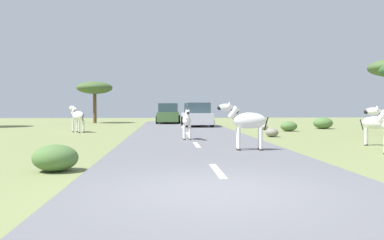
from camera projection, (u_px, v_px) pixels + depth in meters
ground_plane at (215, 193)px, 6.85m from camera, size 90.00×90.00×0.00m
road at (232, 191)px, 6.87m from camera, size 6.00×64.00×0.05m
lane_markings at (244, 203)px, 5.88m from camera, size 0.16×56.00×0.01m
zebra_0 at (187, 121)px, 17.23m from camera, size 0.39×1.46×1.38m
zebra_1 at (378, 123)px, 14.91m from camera, size 1.38×1.07×1.47m
zebra_2 at (77, 116)px, 22.73m from camera, size 1.28×1.43×1.61m
zebra_4 at (247, 121)px, 13.08m from camera, size 1.73×0.54×1.63m
car_0 at (197, 115)px, 28.83m from camera, size 2.26×4.46×1.74m
car_1 at (168, 114)px, 34.08m from camera, size 2.17×4.42×1.74m
tree_0 at (95, 88)px, 35.42m from camera, size 3.22×3.22×3.78m
bush_1 at (55, 158)px, 9.09m from camera, size 1.05×0.95×0.63m
bush_2 at (289, 126)px, 23.80m from camera, size 1.02×0.92×0.61m
bush_3 at (323, 123)px, 26.37m from camera, size 1.29×1.16×0.78m
rock_0 at (264, 127)px, 25.45m from camera, size 0.48×0.52×0.34m
rock_1 at (272, 133)px, 19.42m from camera, size 0.65×0.70×0.43m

